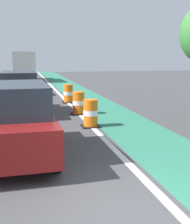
# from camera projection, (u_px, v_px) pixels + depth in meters

# --- Properties ---
(ground_plane) EXTENTS (100.00, 100.00, 0.00)m
(ground_plane) POSITION_uv_depth(u_px,v_px,m) (126.00, 213.00, 5.44)
(ground_plane) COLOR #424244
(bike_lane_strip) EXTENTS (2.50, 80.00, 0.01)m
(bike_lane_strip) POSITION_uv_depth(u_px,v_px,m) (97.00, 105.00, 17.47)
(bike_lane_strip) COLOR #2D755B
(bike_lane_strip) RESTS_ON ground
(lane_divider_stripe) EXTENTS (0.20, 80.00, 0.01)m
(lane_divider_stripe) POSITION_uv_depth(u_px,v_px,m) (71.00, 106.00, 17.13)
(lane_divider_stripe) COLOR silver
(lane_divider_stripe) RESTS_ON ground
(parked_suv_nearest) EXTENTS (2.01, 4.64, 2.04)m
(parked_suv_nearest) POSITION_uv_depth(u_px,v_px,m) (18.00, 120.00, 8.33)
(parked_suv_nearest) COLOR maroon
(parked_suv_nearest) RESTS_ON ground
(parked_suv_second) EXTENTS (1.94, 4.61, 2.04)m
(parked_suv_second) POSITION_uv_depth(u_px,v_px,m) (19.00, 92.00, 14.74)
(parked_suv_second) COLOR maroon
(parked_suv_second) RESTS_ON ground
(parked_sedan_third) EXTENTS (1.95, 4.11, 1.70)m
(parked_sedan_third) POSITION_uv_depth(u_px,v_px,m) (18.00, 84.00, 21.55)
(parked_sedan_third) COLOR #9EA0A5
(parked_sedan_third) RESTS_ON ground
(traffic_barrel_front) EXTENTS (0.73, 0.73, 1.09)m
(traffic_barrel_front) POSITION_uv_depth(u_px,v_px,m) (91.00, 113.00, 12.00)
(traffic_barrel_front) COLOR orange
(traffic_barrel_front) RESTS_ON ground
(traffic_barrel_mid) EXTENTS (0.73, 0.73, 1.09)m
(traffic_barrel_mid) POSITION_uv_depth(u_px,v_px,m) (79.00, 103.00, 14.57)
(traffic_barrel_mid) COLOR orange
(traffic_barrel_mid) RESTS_ON ground
(traffic_barrel_back) EXTENTS (0.73, 0.73, 1.09)m
(traffic_barrel_back) POSITION_uv_depth(u_px,v_px,m) (68.00, 94.00, 18.28)
(traffic_barrel_back) COLOR orange
(traffic_barrel_back) RESTS_ON ground
(delivery_truck_down_block) EXTENTS (2.55, 7.67, 3.23)m
(delivery_truck_down_block) POSITION_uv_depth(u_px,v_px,m) (23.00, 64.00, 34.20)
(delivery_truck_down_block) COLOR beige
(delivery_truck_down_block) RESTS_ON ground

